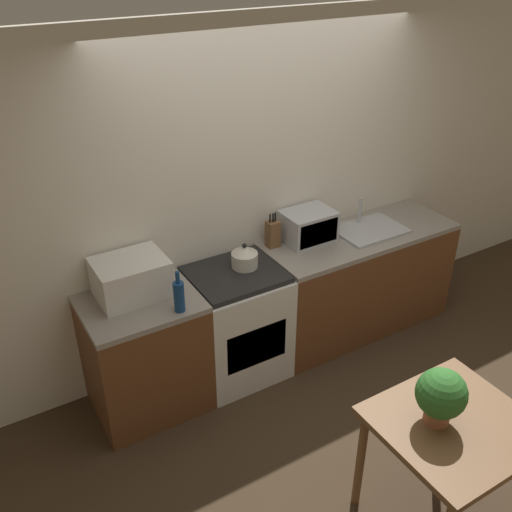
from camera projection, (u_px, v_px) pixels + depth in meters
ground_plane at (348, 415)px, 4.11m from camera, size 16.00×16.00×0.00m
wall_back at (263, 192)px, 4.35m from camera, size 10.00×0.06×2.60m
counter_left_run at (146, 355)px, 4.00m from camera, size 0.77×0.62×0.90m
counter_right_run at (356, 280)px, 4.84m from camera, size 1.66×0.62×0.90m
stove_range at (236, 323)px, 4.32m from camera, size 0.68×0.62×0.90m
kettle at (245, 257)px, 4.13m from camera, size 0.19×0.19×0.19m
microwave at (131, 278)px, 3.78m from camera, size 0.47×0.37×0.26m
bottle at (179, 296)px, 3.63m from camera, size 0.07×0.07×0.29m
knife_block at (272, 234)px, 4.38m from camera, size 0.09×0.08×0.28m
toaster_oven at (308, 226)px, 4.46m from camera, size 0.40×0.30×0.25m
sink_basin at (369, 229)px, 4.65m from camera, size 0.56×0.40×0.24m
dining_table at (452, 437)px, 3.08m from camera, size 0.80×0.75×0.77m
potted_plant at (441, 395)px, 2.94m from camera, size 0.27×0.27×0.33m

